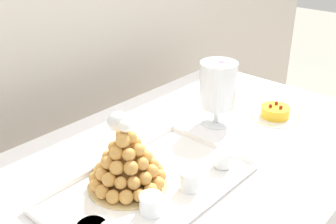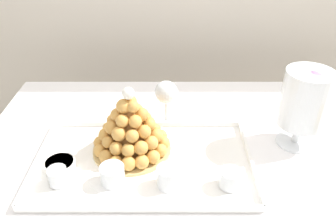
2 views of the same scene
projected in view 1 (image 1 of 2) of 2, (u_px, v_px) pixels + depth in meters
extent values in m
cylinder|color=brown|center=(212.00, 141.00, 2.17)|extent=(0.04, 0.04, 0.74)
cube|color=brown|center=(191.00, 155.00, 1.34)|extent=(1.44, 0.87, 0.02)
cube|color=white|center=(191.00, 153.00, 1.34)|extent=(1.50, 0.93, 0.00)
cube|color=white|center=(104.00, 138.00, 1.67)|extent=(1.50, 0.01, 0.24)
cube|color=white|center=(291.00, 112.00, 1.89)|extent=(0.01, 0.93, 0.24)
cube|color=white|center=(150.00, 187.00, 1.16)|extent=(0.60, 0.35, 0.01)
cube|color=white|center=(199.00, 211.00, 1.04)|extent=(0.60, 0.01, 0.02)
cube|color=white|center=(110.00, 161.00, 1.26)|extent=(0.60, 0.01, 0.02)
cube|color=white|center=(212.00, 144.00, 1.35)|extent=(0.01, 0.35, 0.02)
cylinder|color=white|center=(150.00, 186.00, 1.15)|extent=(0.33, 0.33, 0.00)
cylinder|color=tan|center=(128.00, 184.00, 1.16)|extent=(0.23, 0.23, 0.01)
cone|color=#B67938|center=(127.00, 159.00, 1.12)|extent=(0.16, 0.16, 0.16)
sphere|color=gold|center=(150.00, 164.00, 1.21)|extent=(0.04, 0.04, 0.04)
sphere|color=gold|center=(140.00, 161.00, 1.23)|extent=(0.04, 0.04, 0.04)
sphere|color=gold|center=(129.00, 159.00, 1.23)|extent=(0.04, 0.04, 0.04)
sphere|color=gold|center=(117.00, 161.00, 1.22)|extent=(0.04, 0.04, 0.04)
sphere|color=gold|center=(107.00, 165.00, 1.20)|extent=(0.04, 0.04, 0.04)
sphere|color=gold|center=(99.00, 171.00, 1.18)|extent=(0.04, 0.04, 0.04)
sphere|color=gold|center=(95.00, 178.00, 1.14)|extent=(0.04, 0.04, 0.04)
sphere|color=gold|center=(96.00, 185.00, 1.11)|extent=(0.04, 0.04, 0.04)
sphere|color=gold|center=(103.00, 192.00, 1.09)|extent=(0.04, 0.04, 0.04)
sphere|color=gold|center=(113.00, 197.00, 1.07)|extent=(0.04, 0.04, 0.04)
sphere|color=gold|center=(126.00, 197.00, 1.06)|extent=(0.04, 0.04, 0.04)
sphere|color=gold|center=(139.00, 195.00, 1.07)|extent=(0.04, 0.04, 0.04)
sphere|color=gold|center=(150.00, 190.00, 1.09)|extent=(0.04, 0.04, 0.04)
sphere|color=gold|center=(157.00, 183.00, 1.12)|extent=(0.04, 0.04, 0.04)
sphere|color=gold|center=(160.00, 176.00, 1.15)|extent=(0.04, 0.04, 0.04)
sphere|color=gold|center=(157.00, 169.00, 1.18)|extent=(0.04, 0.04, 0.04)
sphere|color=gold|center=(138.00, 155.00, 1.19)|extent=(0.03, 0.03, 0.03)
sphere|color=gold|center=(127.00, 154.00, 1.20)|extent=(0.04, 0.04, 0.04)
sphere|color=gold|center=(115.00, 156.00, 1.19)|extent=(0.04, 0.04, 0.04)
sphere|color=gold|center=(106.00, 161.00, 1.16)|extent=(0.03, 0.03, 0.03)
sphere|color=gold|center=(101.00, 168.00, 1.14)|extent=(0.04, 0.04, 0.04)
sphere|color=gold|center=(102.00, 174.00, 1.10)|extent=(0.04, 0.04, 0.04)
sphere|color=gold|center=(109.00, 180.00, 1.08)|extent=(0.04, 0.04, 0.04)
sphere|color=gold|center=(121.00, 183.00, 1.07)|extent=(0.03, 0.03, 0.03)
sphere|color=gold|center=(134.00, 183.00, 1.07)|extent=(0.04, 0.04, 0.04)
sphere|color=gold|center=(145.00, 178.00, 1.09)|extent=(0.04, 0.04, 0.04)
sphere|color=gold|center=(152.00, 171.00, 1.12)|extent=(0.04, 0.04, 0.04)
sphere|color=gold|center=(152.00, 165.00, 1.15)|extent=(0.04, 0.04, 0.04)
sphere|color=gold|center=(147.00, 158.00, 1.18)|extent=(0.04, 0.04, 0.04)
sphere|color=gold|center=(129.00, 148.00, 1.17)|extent=(0.04, 0.04, 0.04)
sphere|color=gold|center=(116.00, 151.00, 1.16)|extent=(0.04, 0.04, 0.04)
sphere|color=gold|center=(108.00, 156.00, 1.13)|extent=(0.04, 0.04, 0.04)
sphere|color=gold|center=(108.00, 163.00, 1.10)|extent=(0.04, 0.04, 0.04)
sphere|color=gold|center=(117.00, 168.00, 1.07)|extent=(0.04, 0.04, 0.04)
sphere|color=gold|center=(131.00, 168.00, 1.07)|extent=(0.04, 0.04, 0.04)
sphere|color=gold|center=(142.00, 164.00, 1.09)|extent=(0.04, 0.04, 0.04)
sphere|color=gold|center=(146.00, 157.00, 1.13)|extent=(0.04, 0.04, 0.04)
sphere|color=gold|center=(140.00, 151.00, 1.15)|extent=(0.04, 0.04, 0.04)
sphere|color=gold|center=(123.00, 142.00, 1.13)|extent=(0.04, 0.04, 0.04)
sphere|color=gold|center=(114.00, 147.00, 1.11)|extent=(0.03, 0.03, 0.03)
sphere|color=gold|center=(117.00, 153.00, 1.08)|extent=(0.04, 0.04, 0.04)
sphere|color=gold|center=(129.00, 154.00, 1.08)|extent=(0.04, 0.04, 0.04)
sphere|color=gold|center=(138.00, 150.00, 1.10)|extent=(0.04, 0.04, 0.04)
sphere|color=gold|center=(135.00, 143.00, 1.13)|extent=(0.04, 0.04, 0.04)
sphere|color=gold|center=(122.00, 135.00, 1.10)|extent=(0.04, 0.04, 0.04)
sphere|color=gold|center=(123.00, 141.00, 1.08)|extent=(0.04, 0.04, 0.04)
sphere|color=gold|center=(131.00, 137.00, 1.09)|extent=(0.04, 0.04, 0.04)
sphere|color=white|center=(125.00, 126.00, 1.07)|extent=(0.03, 0.03, 0.03)
cylinder|color=silver|center=(151.00, 204.00, 1.04)|extent=(0.06, 0.06, 0.05)
cylinder|color=gold|center=(151.00, 208.00, 1.05)|extent=(0.06, 0.06, 0.02)
cylinder|color=#EAC166|center=(151.00, 203.00, 1.04)|extent=(0.06, 0.06, 0.02)
sphere|color=brown|center=(151.00, 196.00, 1.05)|extent=(0.02, 0.02, 0.02)
cylinder|color=silver|center=(190.00, 180.00, 1.13)|extent=(0.06, 0.06, 0.06)
cylinder|color=gold|center=(190.00, 185.00, 1.14)|extent=(0.05, 0.05, 0.02)
cylinder|color=#EAC166|center=(190.00, 179.00, 1.13)|extent=(0.05, 0.05, 0.02)
sphere|color=brown|center=(188.00, 175.00, 1.13)|extent=(0.02, 0.02, 0.02)
cylinder|color=silver|center=(223.00, 159.00, 1.24)|extent=(0.06, 0.06, 0.05)
cylinder|color=#F4EAC6|center=(222.00, 162.00, 1.24)|extent=(0.05, 0.05, 0.02)
cylinder|color=white|center=(223.00, 158.00, 1.24)|extent=(0.05, 0.05, 0.01)
sphere|color=brown|center=(221.00, 154.00, 1.24)|extent=(0.02, 0.02, 0.02)
cylinder|color=white|center=(216.00, 122.00, 1.52)|extent=(0.11, 0.11, 0.01)
cylinder|color=white|center=(216.00, 114.00, 1.50)|extent=(0.02, 0.02, 0.07)
cylinder|color=white|center=(218.00, 85.00, 1.45)|extent=(0.14, 0.14, 0.17)
cylinder|color=brown|center=(220.00, 100.00, 1.49)|extent=(0.06, 0.05, 0.05)
cylinder|color=brown|center=(212.00, 100.00, 1.50)|extent=(0.06, 0.05, 0.06)
cylinder|color=#D199D8|center=(212.00, 103.00, 1.47)|extent=(0.06, 0.05, 0.04)
cylinder|color=#72B2E0|center=(223.00, 103.00, 1.47)|extent=(0.05, 0.05, 0.03)
cylinder|color=#F9A54C|center=(216.00, 95.00, 1.48)|extent=(0.05, 0.05, 0.04)
cylinder|color=#D199D8|center=(214.00, 97.00, 1.46)|extent=(0.05, 0.05, 0.06)
cylinder|color=yellow|center=(220.00, 97.00, 1.46)|extent=(0.05, 0.05, 0.05)
cylinder|color=#E54C47|center=(213.00, 88.00, 1.48)|extent=(0.06, 0.05, 0.05)
cylinder|color=#9ED860|center=(216.00, 93.00, 1.44)|extent=(0.06, 0.05, 0.06)
cylinder|color=#72B2E0|center=(222.00, 90.00, 1.47)|extent=(0.07, 0.05, 0.07)
cylinder|color=#F9A54C|center=(209.00, 83.00, 1.46)|extent=(0.07, 0.05, 0.07)
cylinder|color=brown|center=(221.00, 88.00, 1.42)|extent=(0.07, 0.04, 0.07)
cylinder|color=yellow|center=(222.00, 83.00, 1.47)|extent=(0.05, 0.05, 0.05)
cylinder|color=#72B2E0|center=(212.00, 79.00, 1.44)|extent=(0.07, 0.05, 0.07)
cylinder|color=pink|center=(221.00, 81.00, 1.42)|extent=(0.05, 0.05, 0.04)
cylinder|color=#E54C47|center=(226.00, 79.00, 1.44)|extent=(0.05, 0.05, 0.05)
cylinder|color=#D199D8|center=(216.00, 77.00, 1.46)|extent=(0.05, 0.04, 0.05)
cylinder|color=pink|center=(213.00, 74.00, 1.42)|extent=(0.07, 0.04, 0.07)
cylinder|color=#D199D8|center=(225.00, 75.00, 1.41)|extent=(0.06, 0.06, 0.06)
cylinder|color=brown|center=(225.00, 71.00, 1.45)|extent=(0.06, 0.06, 0.04)
cylinder|color=#E54C47|center=(215.00, 71.00, 1.45)|extent=(0.05, 0.05, 0.03)
cylinder|color=#72B2E0|center=(219.00, 69.00, 1.41)|extent=(0.05, 0.05, 0.04)
cylinder|color=#D199D8|center=(222.00, 67.00, 1.42)|extent=(0.06, 0.05, 0.06)
cylinder|color=brown|center=(215.00, 66.00, 1.43)|extent=(0.05, 0.05, 0.04)
cylinder|color=white|center=(274.00, 117.00, 1.56)|extent=(0.19, 0.19, 0.01)
torus|color=gold|center=(275.00, 116.00, 1.56)|extent=(0.19, 0.19, 0.00)
cylinder|color=yellow|center=(275.00, 111.00, 1.55)|extent=(0.11, 0.11, 0.04)
sphere|color=#A51923|center=(277.00, 103.00, 1.56)|extent=(0.01, 0.01, 0.01)
sphere|color=#A51923|center=(271.00, 106.00, 1.54)|extent=(0.01, 0.01, 0.01)
sphere|color=#A51923|center=(281.00, 107.00, 1.52)|extent=(0.01, 0.01, 0.01)
cylinder|color=silver|center=(121.00, 155.00, 1.31)|extent=(0.06, 0.06, 0.00)
cylinder|color=silver|center=(120.00, 143.00, 1.29)|extent=(0.01, 0.01, 0.09)
sphere|color=silver|center=(119.00, 122.00, 1.26)|extent=(0.07, 0.07, 0.07)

